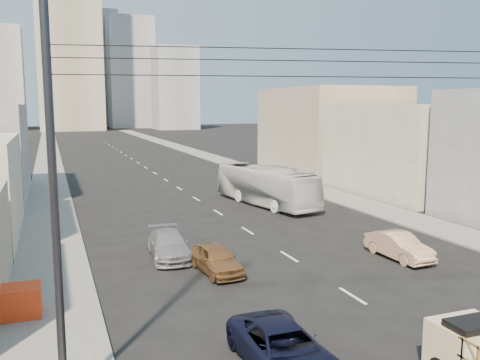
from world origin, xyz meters
TOP-DOWN VIEW (x-y plane):
  - sidewalk_left at (-11.75, 70.00)m, footprint 3.50×180.00m
  - sidewalk_right at (11.75, 70.00)m, footprint 3.50×180.00m
  - lane_dashes at (0.00, 53.00)m, footprint 0.15×104.00m
  - navy_pickup at (-5.31, 3.59)m, footprint 2.24×4.81m
  - city_bus at (4.50, 27.48)m, footprint 4.67×11.54m
  - sedan_brown at (-4.40, 12.88)m, footprint 1.89×4.05m
  - sedan_tan at (5.16, 11.67)m, footprint 1.60×4.16m
  - sedan_grey at (-5.98, 16.07)m, footprint 2.23×4.78m
  - streetlamp_left at (-11.39, 4.00)m, footprint 2.36×0.25m
  - crate_stack at (-13.00, 10.35)m, footprint 1.80×1.20m
  - bldg_right_mid at (19.50, 28.00)m, footprint 11.00×14.00m
  - bldg_right_far at (20.00, 44.00)m, footprint 12.00×16.00m
  - high_rise_tower at (-4.00, 170.00)m, footprint 20.00×20.00m
  - midrise_ne at (18.00, 185.00)m, footprint 16.00×16.00m
  - midrise_nw at (-26.00, 180.00)m, footprint 15.00×15.00m
  - midrise_back at (6.00, 200.00)m, footprint 18.00×18.00m
  - midrise_east at (30.00, 165.00)m, footprint 14.00×14.00m

SIDE VIEW (x-z plane):
  - lane_dashes at x=0.00m, z-range 0.00..0.01m
  - sidewalk_left at x=-11.75m, z-range 0.00..0.12m
  - sidewalk_right at x=11.75m, z-range 0.00..0.12m
  - navy_pickup at x=-5.31m, z-range 0.00..1.33m
  - sedan_brown at x=-4.40m, z-range 0.00..1.34m
  - sedan_grey at x=-5.98m, z-range 0.00..1.35m
  - sedan_tan at x=5.16m, z-range 0.00..1.35m
  - crate_stack at x=-13.00m, z-range 0.12..1.26m
  - city_bus at x=4.50m, z-range 0.00..3.13m
  - bldg_right_mid at x=19.50m, z-range 0.00..8.00m
  - bldg_right_far at x=20.00m, z-range 0.00..10.00m
  - streetlamp_left at x=-11.39m, z-range 0.44..12.44m
  - midrise_east at x=30.00m, z-range 0.00..28.00m
  - midrise_nw at x=-26.00m, z-range 0.00..34.00m
  - midrise_ne at x=18.00m, z-range 0.00..40.00m
  - midrise_back at x=6.00m, z-range 0.00..44.00m
  - high_rise_tower at x=-4.00m, z-range 0.00..60.00m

